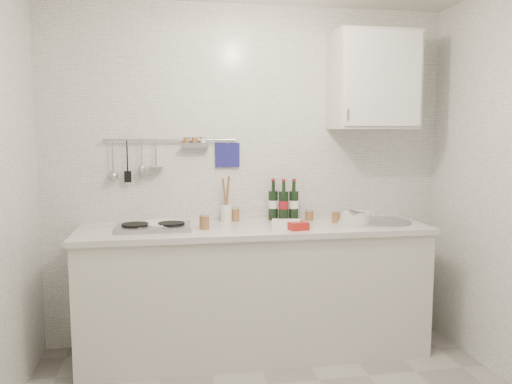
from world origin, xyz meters
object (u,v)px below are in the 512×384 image
plate_stack_hob (162,225)px  wine_bottles (284,200)px  wall_cabinet (374,81)px  plate_stack_sink (355,218)px  utensil_crock (226,211)px

plate_stack_hob → wine_bottles: size_ratio=0.98×
wine_bottles → wall_cabinet: bearing=-7.5°
plate_stack_hob → plate_stack_sink: bearing=-3.5°
plate_stack_sink → plate_stack_hob: bearing=176.5°
wall_cabinet → plate_stack_sink: size_ratio=2.79×
plate_stack_hob → plate_stack_sink: size_ratio=1.21×
wine_bottles → plate_stack_sink: bearing=-24.8°
plate_stack_sink → wine_bottles: size_ratio=0.81×
plate_stack_sink → utensil_crock: utensil_crock is taller
wine_bottles → utensil_crock: size_ratio=0.91×
plate_stack_hob → wine_bottles: (0.89, 0.14, 0.14)m
wall_cabinet → utensil_crock: size_ratio=2.05×
wine_bottles → utensil_crock: 0.44m
wall_cabinet → plate_stack_hob: size_ratio=2.30×
plate_stack_hob → utensil_crock: (0.46, 0.15, 0.06)m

